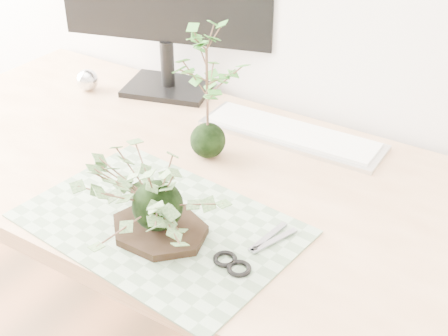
{
  "coord_description": "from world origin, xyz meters",
  "views": [
    {
      "loc": [
        0.52,
        0.34,
        1.44
      ],
      "look_at": [
        0.0,
        1.14,
        0.84
      ],
      "focal_mm": 50.0,
      "sensor_mm": 36.0,
      "label": 1
    }
  ],
  "objects_px": {
    "desk": "(218,214)",
    "keyboard": "(291,134)",
    "ivy_kokedama": "(156,185)",
    "maple_kokedama": "(207,59)"
  },
  "relations": [
    {
      "from": "ivy_kokedama",
      "to": "keyboard",
      "type": "height_order",
      "value": "ivy_kokedama"
    },
    {
      "from": "desk",
      "to": "maple_kokedama",
      "type": "bearing_deg",
      "value": 135.48
    },
    {
      "from": "ivy_kokedama",
      "to": "keyboard",
      "type": "bearing_deg",
      "value": 85.93
    },
    {
      "from": "ivy_kokedama",
      "to": "keyboard",
      "type": "xyz_separation_m",
      "value": [
        0.03,
        0.45,
        -0.1
      ]
    },
    {
      "from": "desk",
      "to": "keyboard",
      "type": "distance_m",
      "value": 0.26
    },
    {
      "from": "desk",
      "to": "keyboard",
      "type": "bearing_deg",
      "value": 79.57
    },
    {
      "from": "desk",
      "to": "keyboard",
      "type": "xyz_separation_m",
      "value": [
        0.04,
        0.24,
        0.1
      ]
    },
    {
      "from": "maple_kokedama",
      "to": "ivy_kokedama",
      "type": "bearing_deg",
      "value": -73.64
    },
    {
      "from": "ivy_kokedama",
      "to": "keyboard",
      "type": "distance_m",
      "value": 0.46
    },
    {
      "from": "keyboard",
      "to": "ivy_kokedama",
      "type": "bearing_deg",
      "value": -95.54
    }
  ]
}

